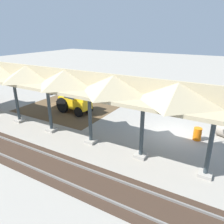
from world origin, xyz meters
TOP-DOWN VIEW (x-y plane):
  - ground_plane at (0.00, 0.00)m, footprint 120.00×120.00m
  - dirt_work_zone at (10.71, -0.33)m, footprint 8.69×7.00m
  - platform_canopy at (8.34, 4.30)m, footprint 23.41×3.20m
  - rail_tracks at (0.00, 7.78)m, footprint 60.00×2.58m
  - stop_sign at (-2.66, 0.18)m, footprint 0.72×0.30m
  - backhoe at (9.51, 0.13)m, footprint 5.27×2.01m
  - dirt_mound at (12.05, -0.80)m, footprint 4.87×4.87m
  - traffic_barrel at (-1.61, 0.24)m, footprint 0.56×0.56m

SIDE VIEW (x-z plane):
  - ground_plane at x=0.00m, z-range 0.00..0.00m
  - dirt_mound at x=12.05m, z-range -0.67..0.67m
  - dirt_work_zone at x=10.71m, z-range 0.00..0.01m
  - rail_tracks at x=0.00m, z-range -0.05..0.10m
  - traffic_barrel at x=-1.61m, z-range 0.00..0.90m
  - backhoe at x=9.51m, z-range -0.14..2.68m
  - stop_sign at x=-2.66m, z-range 0.54..2.98m
  - platform_canopy at x=8.34m, z-range 1.72..6.62m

